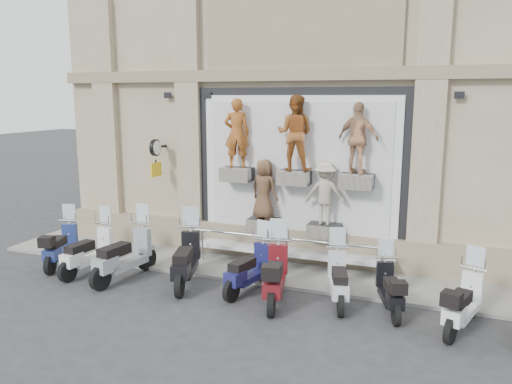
% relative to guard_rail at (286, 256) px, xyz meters
% --- Properties ---
extents(ground, '(90.00, 90.00, 0.00)m').
position_rel_guard_rail_xyz_m(ground, '(0.00, -2.00, -0.47)').
color(ground, '#2E2E30').
rests_on(ground, ground).
extents(sidewalk, '(16.00, 2.20, 0.08)m').
position_rel_guard_rail_xyz_m(sidewalk, '(0.00, 0.10, -0.43)').
color(sidewalk, gray).
rests_on(sidewalk, ground).
extents(building, '(14.00, 8.60, 12.00)m').
position_rel_guard_rail_xyz_m(building, '(0.00, 5.00, 5.54)').
color(building, tan).
rests_on(building, ground).
extents(shop_vitrine, '(5.60, 0.83, 4.30)m').
position_rel_guard_rail_xyz_m(shop_vitrine, '(0.07, 0.74, 2.00)').
color(shop_vitrine, black).
rests_on(shop_vitrine, ground).
extents(guard_rail, '(5.06, 0.10, 0.93)m').
position_rel_guard_rail_xyz_m(guard_rail, '(0.00, 0.00, 0.00)').
color(guard_rail, '#9EA0A5').
rests_on(guard_rail, ground).
extents(clock_sign_bracket, '(0.10, 0.80, 1.02)m').
position_rel_guard_rail_xyz_m(clock_sign_bracket, '(-3.90, 0.47, 2.34)').
color(clock_sign_bracket, black).
rests_on(clock_sign_bracket, ground).
extents(scooter_a, '(1.07, 1.92, 1.50)m').
position_rel_guard_rail_xyz_m(scooter_a, '(-5.62, -1.47, 0.29)').
color(scooter_a, navy).
rests_on(scooter_a, ground).
extents(scooter_b, '(0.76, 1.99, 1.58)m').
position_rel_guard_rail_xyz_m(scooter_b, '(-4.60, -1.65, 0.32)').
color(scooter_b, white).
rests_on(scooter_b, ground).
extents(scooter_c, '(0.94, 2.20, 1.73)m').
position_rel_guard_rail_xyz_m(scooter_c, '(-3.50, -1.73, 0.40)').
color(scooter_c, gray).
rests_on(scooter_c, ground).
extents(scooter_d, '(1.21, 2.19, 1.71)m').
position_rel_guard_rail_xyz_m(scooter_d, '(-1.97, -1.50, 0.39)').
color(scooter_d, black).
rests_on(scooter_d, ground).
extents(scooter_e, '(0.93, 1.94, 1.52)m').
position_rel_guard_rail_xyz_m(scooter_e, '(-0.44, -1.39, 0.29)').
color(scooter_e, '#16174E').
rests_on(scooter_e, ground).
extents(scooter_f, '(1.03, 2.13, 1.67)m').
position_rel_guard_rail_xyz_m(scooter_f, '(0.28, -1.72, 0.37)').
color(scooter_f, '#580F13').
rests_on(scooter_f, ground).
extents(scooter_g, '(1.01, 1.92, 1.50)m').
position_rel_guard_rail_xyz_m(scooter_g, '(1.56, -1.32, 0.28)').
color(scooter_g, silver).
rests_on(scooter_g, ground).
extents(scooter_h, '(0.99, 1.77, 1.38)m').
position_rel_guard_rail_xyz_m(scooter_h, '(2.62, -1.39, 0.22)').
color(scooter_h, black).
rests_on(scooter_h, ground).
extents(scooter_i, '(1.07, 1.92, 1.50)m').
position_rel_guard_rail_xyz_m(scooter_i, '(3.98, -1.74, 0.28)').
color(scooter_i, white).
rests_on(scooter_i, ground).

